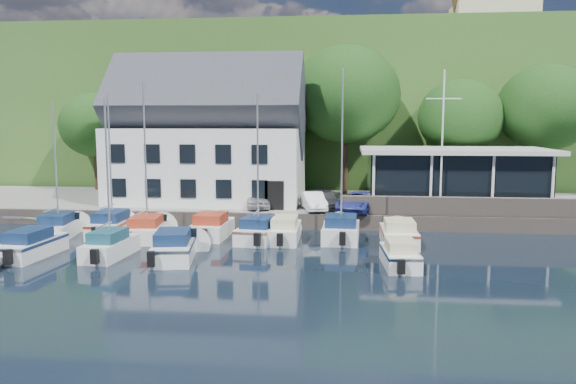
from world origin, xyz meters
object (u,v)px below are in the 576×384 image
car_silver (255,199)px  boat_r1_5 (285,228)px  boat_r1_0 (56,164)px  boat_r1_1 (110,158)px  boat_r1_2 (146,166)px  boat_r2_4 (400,253)px  car_blue (359,201)px  club_pavilion (453,177)px  boat_r1_7 (399,232)px  car_white (313,201)px  boat_r1_4 (258,164)px  boat_r2_1 (107,171)px  boat_r1_6 (342,161)px  boat_r2_2 (174,245)px  flagpole (442,142)px  boat_r1_3 (212,225)px  boat_r2_0 (31,243)px  harbor_building (209,143)px  car_dgrey (326,200)px

car_silver → boat_r1_5: 6.55m
boat_r1_0 → car_silver: bearing=19.5°
boat_r1_1 → boat_r1_2: 2.66m
boat_r2_4 → car_blue: bearing=95.8°
club_pavilion → boat_r1_7: 10.25m
car_white → boat_r1_0: 16.51m
car_white → boat_r1_4: (-2.91, -5.68, 2.95)m
boat_r2_1 → car_white: bearing=49.7°
boat_r1_6 → boat_r2_2: 10.77m
club_pavilion → flagpole: size_ratio=1.41×
car_white → boat_r2_1: 14.62m
flagpole → boat_r1_3: 15.84m
boat_r1_3 → boat_r2_2: size_ratio=0.92×
boat_r1_4 → boat_r2_0: (-11.17, -4.98, -3.82)m
boat_r1_4 → club_pavilion: bearing=42.4°
boat_r1_7 → boat_r2_1: (-15.22, -4.73, 3.78)m
flagpole → boat_r2_0: flagpole is taller
car_silver → boat_r1_6: bearing=-62.1°
club_pavilion → boat_r2_4: bearing=-109.7°
flagpole → boat_r2_4: 12.18m
boat_r1_3 → boat_r2_1: 7.83m
harbor_building → boat_r1_4: harbor_building is taller
boat_r1_6 → boat_r2_1: boat_r1_6 is taller
car_blue → boat_r1_7: 5.87m
boat_r1_5 → boat_r1_2: bearing=-178.2°
car_blue → boat_r1_6: bearing=-84.4°
boat_r2_0 → boat_r2_1: bearing=8.7°
flagpole → boat_r1_4: size_ratio=1.02×
boat_r1_0 → boat_r1_2: (5.65, -0.09, -0.07)m
car_silver → boat_r1_2: size_ratio=0.44×
flagpole → boat_r1_6: flagpole is taller
harbor_building → boat_r1_7: bearing=-34.9°
flagpole → boat_r1_5: (-9.78, -5.13, -4.93)m
boat_r1_6 → boat_r1_7: size_ratio=1.65×
harbor_building → car_blue: harbor_building is taller
boat_r1_2 → boat_r1_6: boat_r1_6 is taller
boat_r1_4 → boat_r2_1: bearing=-139.4°
boat_r1_0 → boat_r2_1: (5.32, -4.70, 0.07)m
boat_r1_7 → boat_r1_6: bearing=169.7°
car_dgrey → car_blue: size_ratio=0.97×
boat_r1_2 → boat_r2_2: boat_r1_2 is taller
car_white → car_blue: (3.06, -0.23, 0.08)m
boat_r1_0 → boat_r2_2: bearing=-38.1°
car_dgrey → boat_r1_7: car_dgrey is taller
boat_r1_1 → boat_r2_1: 5.82m
boat_r1_0 → boat_r2_0: (1.20, -5.06, -3.69)m
car_white → boat_r1_3: car_white is taller
car_blue → boat_r1_7: size_ratio=0.71×
harbor_building → car_blue: size_ratio=3.52×
boat_r1_0 → boat_r1_4: (12.37, -0.08, 0.13)m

